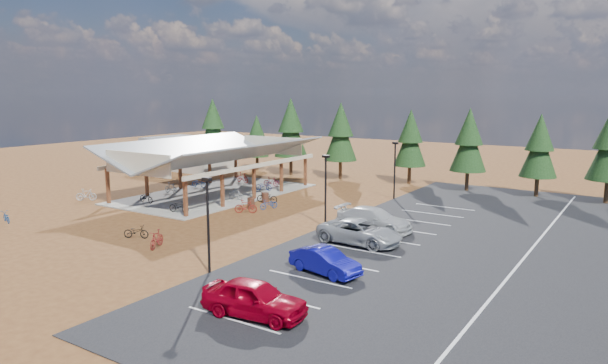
# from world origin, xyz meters

# --- Properties ---
(ground) EXTENTS (140.00, 140.00, 0.00)m
(ground) POSITION_xyz_m (0.00, 0.00, 0.00)
(ground) COLOR #572E17
(ground) RESTS_ON ground
(asphalt_lot) EXTENTS (27.00, 44.00, 0.04)m
(asphalt_lot) POSITION_xyz_m (18.50, 3.00, 0.02)
(asphalt_lot) COLOR black
(asphalt_lot) RESTS_ON ground
(concrete_pad) EXTENTS (10.60, 18.60, 0.10)m
(concrete_pad) POSITION_xyz_m (-10.00, 7.00, 0.05)
(concrete_pad) COLOR gray
(concrete_pad) RESTS_ON ground
(bike_pavilion) EXTENTS (11.65, 19.40, 4.97)m
(bike_pavilion) POSITION_xyz_m (-10.00, 7.00, 3.82)
(bike_pavilion) COLOR maroon
(bike_pavilion) RESTS_ON concrete_pad
(outbuilding) EXTENTS (11.00, 7.00, 3.90)m
(outbuilding) POSITION_xyz_m (-24.00, 18.00, 2.03)
(outbuilding) COLOR #ADA593
(outbuilding) RESTS_ON ground
(lamp_post_0) EXTENTS (0.50, 0.25, 5.14)m
(lamp_post_0) POSITION_xyz_m (5.00, -10.00, 2.98)
(lamp_post_0) COLOR black
(lamp_post_0) RESTS_ON ground
(lamp_post_1) EXTENTS (0.50, 0.25, 5.14)m
(lamp_post_1) POSITION_xyz_m (5.00, 2.00, 2.98)
(lamp_post_1) COLOR black
(lamp_post_1) RESTS_ON ground
(lamp_post_2) EXTENTS (0.50, 0.25, 5.14)m
(lamp_post_2) POSITION_xyz_m (5.00, 14.00, 2.98)
(lamp_post_2) COLOR black
(lamp_post_2) RESTS_ON ground
(trash_bin_0) EXTENTS (0.60, 0.60, 0.90)m
(trash_bin_0) POSITION_xyz_m (-3.23, 3.83, 0.45)
(trash_bin_0) COLOR #482719
(trash_bin_0) RESTS_ON ground
(trash_bin_1) EXTENTS (0.60, 0.60, 0.90)m
(trash_bin_1) POSITION_xyz_m (-3.64, 6.33, 0.45)
(trash_bin_1) COLOR #482719
(trash_bin_1) RESTS_ON ground
(pine_0) EXTENTS (3.75, 3.75, 8.73)m
(pine_0) POSITION_xyz_m (-23.47, 21.54, 5.33)
(pine_0) COLOR #382314
(pine_0) RESTS_ON ground
(pine_1) EXTENTS (2.89, 2.89, 6.74)m
(pine_1) POSITION_xyz_m (-16.82, 22.08, 4.11)
(pine_1) COLOR #382314
(pine_1) RESTS_ON ground
(pine_2) EXTENTS (3.81, 3.81, 8.88)m
(pine_2) POSITION_xyz_m (-11.02, 21.02, 5.42)
(pine_2) COLOR #382314
(pine_2) RESTS_ON ground
(pine_3) EXTENTS (3.63, 3.63, 8.45)m
(pine_3) POSITION_xyz_m (-4.76, 21.55, 5.16)
(pine_3) COLOR #382314
(pine_3) RESTS_ON ground
(pine_4) EXTENTS (3.33, 3.33, 7.75)m
(pine_4) POSITION_xyz_m (2.89, 22.68, 4.73)
(pine_4) COLOR #382314
(pine_4) RESTS_ON ground
(pine_5) EXTENTS (3.45, 3.45, 8.03)m
(pine_5) POSITION_xyz_m (9.22, 21.75, 4.91)
(pine_5) COLOR #382314
(pine_5) RESTS_ON ground
(pine_6) EXTENTS (3.27, 3.27, 7.63)m
(pine_6) POSITION_xyz_m (15.49, 22.18, 4.66)
(pine_6) COLOR #382314
(pine_6) RESTS_ON ground
(bike_0) EXTENTS (1.78, 0.76, 0.91)m
(bike_0) POSITION_xyz_m (-12.04, 0.49, 0.56)
(bike_0) COLOR black
(bike_0) RESTS_ON concrete_pad
(bike_1) EXTENTS (1.72, 0.54, 1.02)m
(bike_1) POSITION_xyz_m (-13.48, 4.69, 0.61)
(bike_1) COLOR gray
(bike_1) RESTS_ON concrete_pad
(bike_2) EXTENTS (1.76, 0.67, 0.91)m
(bike_2) POSITION_xyz_m (-13.57, 8.47, 0.56)
(bike_2) COLOR navy
(bike_2) RESTS_ON concrete_pad
(bike_3) EXTENTS (1.93, 0.92, 1.12)m
(bike_3) POSITION_xyz_m (-11.68, 12.96, 0.66)
(bike_3) COLOR #9C1410
(bike_3) RESTS_ON concrete_pad
(bike_4) EXTENTS (1.94, 0.89, 0.98)m
(bike_4) POSITION_xyz_m (-6.76, -0.80, 0.59)
(bike_4) COLOR black
(bike_4) RESTS_ON concrete_pad
(bike_5) EXTENTS (1.68, 0.60, 0.99)m
(bike_5) POSITION_xyz_m (-6.41, 5.67, 0.60)
(bike_5) COLOR gray
(bike_5) RESTS_ON concrete_pad
(bike_6) EXTENTS (1.78, 0.90, 0.89)m
(bike_6) POSITION_xyz_m (-7.15, 10.70, 0.55)
(bike_6) COLOR navy
(bike_6) RESTS_ON concrete_pad
(bike_7) EXTENTS (1.67, 0.92, 0.96)m
(bike_7) POSITION_xyz_m (-7.90, 12.92, 0.58)
(bike_7) COLOR maroon
(bike_7) RESTS_ON concrete_pad
(bike_9) EXTENTS (1.73, 1.50, 1.08)m
(bike_9) POSITION_xyz_m (-17.52, -1.53, 0.54)
(bike_9) COLOR #97999F
(bike_9) RESTS_ON ground
(bike_10) EXTENTS (1.67, 0.95, 0.83)m
(bike_10) POSITION_xyz_m (-15.34, -9.79, 0.42)
(bike_10) COLOR navy
(bike_10) RESTS_ON ground
(bike_11) EXTENTS (1.24, 1.91, 1.12)m
(bike_11) POSITION_xyz_m (-0.96, -8.27, 0.56)
(bike_11) COLOR maroon
(bike_11) RESTS_ON ground
(bike_12) EXTENTS (1.78, 1.27, 0.89)m
(bike_12) POSITION_xyz_m (-3.82, -7.47, 0.44)
(bike_12) COLOR black
(bike_12) RESTS_ON ground
(bike_14) EXTENTS (1.10, 1.75, 0.87)m
(bike_14) POSITION_xyz_m (-1.88, 4.49, 0.43)
(bike_14) COLOR #1E4597
(bike_14) RESTS_ON ground
(bike_15) EXTENTS (1.78, 1.36, 1.07)m
(bike_15) POSITION_xyz_m (-2.52, 2.29, 0.54)
(bike_15) COLOR maroon
(bike_15) RESTS_ON ground
(bike_16) EXTENTS (1.99, 1.10, 0.99)m
(bike_16) POSITION_xyz_m (-3.61, 6.52, 0.50)
(bike_16) COLOR black
(bike_16) RESTS_ON ground
(car_0) EXTENTS (4.85, 2.42, 1.59)m
(car_0) POSITION_xyz_m (10.53, -13.16, 0.83)
(car_0) COLOR #990116
(car_0) RESTS_ON asphalt_lot
(car_1) EXTENTS (4.30, 2.22, 1.35)m
(car_1) POSITION_xyz_m (10.24, -6.81, 0.71)
(car_1) COLOR #0C0C7F
(car_1) RESTS_ON asphalt_lot
(car_2) EXTENTS (5.51, 2.70, 1.51)m
(car_2) POSITION_xyz_m (9.14, -0.69, 0.79)
(car_2) COLOR #989A9F
(car_2) RESTS_ON asphalt_lot
(car_3) EXTENTS (5.50, 2.35, 1.58)m
(car_3) POSITION_xyz_m (8.46, 2.76, 0.83)
(car_3) COLOR #BBBBBB
(car_3) RESTS_ON asphalt_lot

